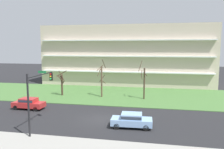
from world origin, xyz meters
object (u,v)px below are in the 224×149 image
object	(u,v)px
tree_far_left	(62,83)
traffic_signal_mast	(38,91)
tree_left	(102,80)
tree_center	(144,82)
sedan_blue_near_left	(132,120)
sedan_red_center_left	(29,103)

from	to	relation	value
tree_far_left	traffic_signal_mast	distance (m)	17.06
tree_left	traffic_signal_mast	distance (m)	16.78
tree_left	tree_center	bearing A→B (deg)	-2.41
tree_far_left	traffic_signal_mast	bearing A→B (deg)	-74.50
tree_left	tree_center	world-z (taller)	tree_left
tree_far_left	tree_left	xyz separation A→B (m)	(7.27, 0.18, 0.69)
tree_center	traffic_signal_mast	distance (m)	19.06
traffic_signal_mast	sedan_blue_near_left	bearing A→B (deg)	16.80
tree_far_left	traffic_signal_mast	world-z (taller)	traffic_signal_mast
sedan_blue_near_left	sedan_red_center_left	bearing A→B (deg)	160.86
tree_center	sedan_red_center_left	xyz separation A→B (m)	(-15.56, -8.89, -2.12)
sedan_blue_near_left	traffic_signal_mast	bearing A→B (deg)	-165.57
sedan_red_center_left	traffic_signal_mast	size ratio (longest dim) A/B	0.72
sedan_red_center_left	traffic_signal_mast	xyz separation A→B (m)	(5.61, -7.32, 3.39)
traffic_signal_mast	sedan_red_center_left	bearing A→B (deg)	127.47
tree_left	tree_center	size ratio (longest dim) A/B	1.03
tree_center	traffic_signal_mast	size ratio (longest dim) A/B	1.03
tree_center	sedan_red_center_left	bearing A→B (deg)	-150.26
sedan_blue_near_left	sedan_red_center_left	world-z (taller)	same
tree_left	sedan_blue_near_left	size ratio (longest dim) A/B	1.49
sedan_blue_near_left	traffic_signal_mast	size ratio (longest dim) A/B	0.72
tree_far_left	sedan_red_center_left	distance (m)	9.21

